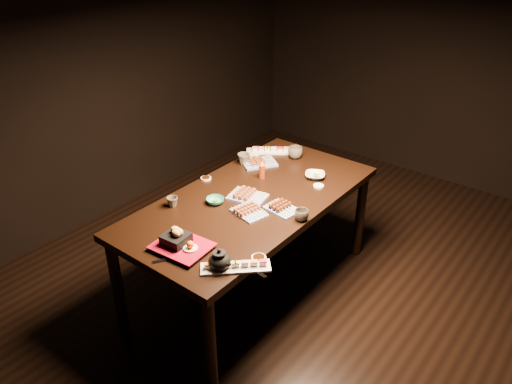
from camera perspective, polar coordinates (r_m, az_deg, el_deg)
ground at (r=3.55m, az=3.72°, el=-12.66°), size 5.00×5.00×0.00m
dining_table at (r=3.45m, az=-0.52°, el=-6.05°), size 1.27×1.95×0.75m
sushi_platter_near at (r=2.62m, az=-2.35°, el=-8.34°), size 0.33×0.33×0.04m
sushi_platter_far at (r=3.87m, az=1.67°, el=4.87°), size 0.36×0.31×0.05m
yakitori_plate_center at (r=3.23m, az=-0.98°, el=-0.22°), size 0.27×0.22×0.06m
yakitori_plate_right at (r=3.07m, az=-0.80°, el=-2.08°), size 0.23×0.19×0.05m
yakitori_plate_left at (r=3.68m, az=0.37°, el=3.66°), size 0.28×0.30×0.06m
tsukune_plate at (r=3.11m, az=3.01°, el=-1.67°), size 0.22×0.17×0.05m
edamame_bowl_green at (r=3.19m, az=-4.69°, el=-1.00°), size 0.13×0.13×0.04m
edamame_bowl_cream at (r=3.51m, az=6.76°, el=1.89°), size 0.19×0.19×0.03m
tempura_tray at (r=2.77m, az=-8.50°, el=-5.51°), size 0.33×0.27×0.11m
teacup_near_left at (r=3.18m, az=-9.54°, el=-1.12°), size 0.07×0.07×0.07m
teacup_mid_right at (r=3.01m, az=5.22°, el=-2.63°), size 0.12×0.12×0.07m
teacup_far_left at (r=3.68m, az=-1.43°, el=3.80°), size 0.10×0.10×0.08m
teacup_far_right at (r=3.78m, az=4.51°, el=4.51°), size 0.13×0.13×0.09m
teapot at (r=2.61m, az=-4.20°, el=-7.64°), size 0.15×0.15×0.12m
condiment_bottle at (r=3.47m, az=0.68°, el=2.61°), size 0.05×0.05×0.13m
sauce_dish_west at (r=3.49m, az=-5.74°, el=1.56°), size 0.09×0.09×0.01m
sauce_dish_east at (r=3.40m, az=7.16°, el=0.68°), size 0.08×0.08×0.01m
sauce_dish_se at (r=2.69m, az=0.31°, el=-7.55°), size 0.10×0.10×0.01m
sauce_dish_nw at (r=3.80m, az=-0.10°, el=4.12°), size 0.08×0.08×0.01m
chopsticks_near at (r=2.74m, az=-9.35°, el=-7.43°), size 0.14×0.21×0.01m
chopsticks_se at (r=2.63m, az=-0.60°, el=-8.77°), size 0.21×0.03×0.01m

